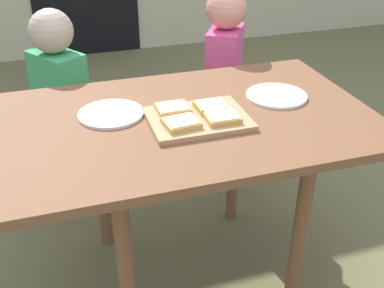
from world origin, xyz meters
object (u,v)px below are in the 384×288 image
at_px(cutting_board, 198,119).
at_px(child_right, 224,77).
at_px(pizza_slice_far_left, 173,108).
at_px(pizza_slice_far_right, 211,105).
at_px(plate_white_right, 276,96).
at_px(child_left, 62,101).
at_px(dining_table, 190,138).
at_px(pizza_slice_near_right, 222,117).
at_px(plate_white_left, 111,114).
at_px(pizza_slice_near_left, 181,123).

distance_m(cutting_board, child_right, 0.75).
relative_size(pizza_slice_far_left, pizza_slice_far_right, 0.99).
height_order(pizza_slice_far_right, child_right, child_right).
xyz_separation_m(pizza_slice_far_right, child_right, (0.28, 0.61, -0.17)).
height_order(plate_white_right, child_left, child_left).
distance_m(dining_table, pizza_slice_near_right, 0.16).
xyz_separation_m(pizza_slice_far_left, plate_white_left, (-0.20, 0.07, -0.02)).
distance_m(pizza_slice_far_left, child_left, 0.72).
height_order(pizza_slice_near_right, child_right, child_right).
height_order(dining_table, pizza_slice_near_right, pizza_slice_near_right).
bearing_deg(pizza_slice_near_left, child_right, 59.50).
height_order(cutting_board, pizza_slice_near_left, pizza_slice_near_left).
relative_size(plate_white_right, child_right, 0.22).
bearing_deg(child_right, pizza_slice_near_right, -111.60).
relative_size(dining_table, plate_white_right, 5.58).
bearing_deg(pizza_slice_near_left, dining_table, 57.77).
xyz_separation_m(dining_table, child_right, (0.36, 0.61, -0.06)).
distance_m(dining_table, pizza_slice_near_left, 0.15).
distance_m(pizza_slice_near_right, child_left, 0.87).
relative_size(dining_table, child_right, 1.24).
relative_size(pizza_slice_far_right, plate_white_left, 0.50).
xyz_separation_m(dining_table, plate_white_right, (0.35, 0.06, 0.09)).
xyz_separation_m(dining_table, pizza_slice_far_right, (0.08, 0.00, 0.11)).
bearing_deg(plate_white_right, pizza_slice_near_right, -151.50).
relative_size(pizza_slice_near_left, plate_white_right, 0.53).
bearing_deg(pizza_slice_far_left, child_right, 55.33).
relative_size(pizza_slice_near_right, plate_white_left, 0.49).
bearing_deg(plate_white_right, child_right, 88.71).
bearing_deg(pizza_slice_far_right, child_left, 127.68).
bearing_deg(plate_white_left, cutting_board, -26.11).
relative_size(pizza_slice_near_right, pizza_slice_far_left, 1.00).
xyz_separation_m(pizza_slice_near_left, plate_white_right, (0.40, 0.14, -0.02)).
xyz_separation_m(dining_table, plate_white_left, (-0.25, 0.09, 0.09)).
height_order(child_left, child_right, child_right).
distance_m(pizza_slice_near_left, plate_white_right, 0.43).
distance_m(cutting_board, pizza_slice_near_left, 0.08).
height_order(cutting_board, plate_white_left, cutting_board).
bearing_deg(child_left, cutting_board, -58.03).
bearing_deg(child_left, pizza_slice_far_right, -52.32).
xyz_separation_m(dining_table, cutting_board, (0.01, -0.04, 0.09)).
distance_m(pizza_slice_near_left, pizza_slice_near_right, 0.13).
bearing_deg(cutting_board, plate_white_right, 16.49).
relative_size(pizza_slice_near_left, pizza_slice_far_right, 1.06).
distance_m(dining_table, pizza_slice_far_left, 0.12).
xyz_separation_m(pizza_slice_near_left, child_left, (-0.34, 0.70, -0.19)).
relative_size(plate_white_left, plate_white_right, 1.00).
relative_size(dining_table, pizza_slice_near_right, 11.35).
height_order(dining_table, child_right, child_right).
relative_size(pizza_slice_near_right, pizza_slice_far_right, 0.99).
distance_m(pizza_slice_near_left, pizza_slice_far_right, 0.16).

